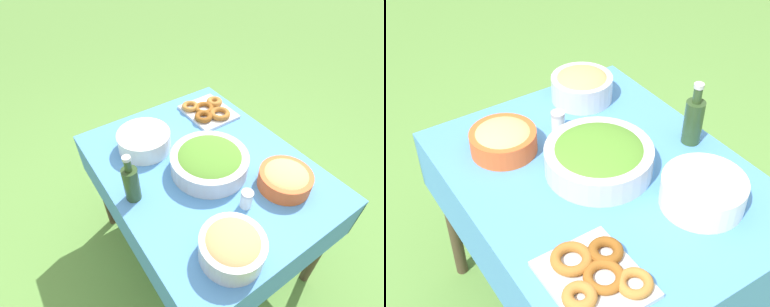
% 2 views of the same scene
% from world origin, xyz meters
% --- Properties ---
extents(picnic_table, '(1.14, 0.90, 0.75)m').
position_xyz_m(picnic_table, '(0.00, 0.00, 0.65)').
color(picnic_table, '#4C8CD1').
rests_on(picnic_table, ground_plane).
extents(salad_bowl, '(0.36, 0.36, 0.11)m').
position_xyz_m(salad_bowl, '(-0.03, 0.00, 0.81)').
color(salad_bowl, silver).
rests_on(salad_bowl, picnic_table).
extents(pasta_bowl, '(0.23, 0.23, 0.10)m').
position_xyz_m(pasta_bowl, '(-0.30, -0.21, 0.80)').
color(pasta_bowl, '#E05B28').
rests_on(pasta_bowl, picnic_table).
extents(donut_platter, '(0.29, 0.27, 0.05)m').
position_xyz_m(donut_platter, '(0.33, -0.26, 0.78)').
color(donut_platter, silver).
rests_on(donut_platter, picnic_table).
extents(plate_stack, '(0.26, 0.26, 0.10)m').
position_xyz_m(plate_stack, '(0.27, 0.18, 0.80)').
color(plate_stack, white).
rests_on(plate_stack, picnic_table).
extents(olive_oil_bottle, '(0.07, 0.07, 0.24)m').
position_xyz_m(olive_oil_bottle, '(0.02, 0.36, 0.85)').
color(olive_oil_bottle, '#2D4723').
rests_on(olive_oil_bottle, picnic_table).
extents(bread_bowl, '(0.24, 0.24, 0.12)m').
position_xyz_m(bread_bowl, '(-0.43, 0.19, 0.81)').
color(bread_bowl, silver).
rests_on(bread_bowl, picnic_table).
extents(salt_shaker, '(0.05, 0.05, 0.09)m').
position_xyz_m(salt_shaker, '(-0.29, -0.00, 0.80)').
color(salt_shaker, white).
rests_on(salt_shaker, picnic_table).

